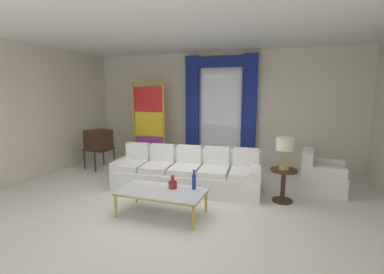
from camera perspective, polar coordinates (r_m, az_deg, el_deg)
name	(u,v)px	position (r m, az deg, el deg)	size (l,w,h in m)	color
ground_plane	(177,203)	(5.14, -3.16, -13.21)	(16.00, 16.00, 0.00)	silver
wall_rear	(219,109)	(7.68, 5.56, 5.75)	(8.00, 0.12, 3.00)	beige
wall_left	(40,112)	(7.43, -28.46, 4.57)	(0.12, 7.00, 3.00)	beige
ceiling_slab	(191,34)	(5.60, -0.11, 20.15)	(8.00, 7.60, 0.04)	white
curtained_window	(220,100)	(7.49, 5.74, 7.51)	(2.00, 0.17, 2.70)	white
couch_white_long	(187,174)	(5.76, -0.98, -7.45)	(2.99, 1.18, 0.86)	white
coffee_table	(162,192)	(4.56, -6.22, -11.13)	(1.37, 0.72, 0.41)	silver
bottle_blue_decanter	(173,184)	(4.61, -3.93, -9.47)	(0.14, 0.14, 0.22)	maroon
bottle_crystal_tall	(194,181)	(4.54, 0.40, -8.99)	(0.06, 0.06, 0.32)	navy
vintage_tv	(98,140)	(7.52, -18.48, -0.68)	(0.67, 0.72, 1.35)	#382314
armchair_white	(320,177)	(6.17, 24.65, -7.36)	(0.89, 0.88, 0.80)	white
stained_glass_divider	(149,126)	(7.58, -8.81, 2.28)	(0.95, 0.05, 2.20)	gold
peacock_figurine	(161,161)	(7.13, -6.30, -4.95)	(0.44, 0.60, 0.50)	beige
round_side_table	(283,182)	(5.33, 18.06, -8.76)	(0.48, 0.48, 0.59)	#382314
table_lamp_brass	(285,145)	(5.17, 18.43, -1.64)	(0.32, 0.32, 0.57)	#B29338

